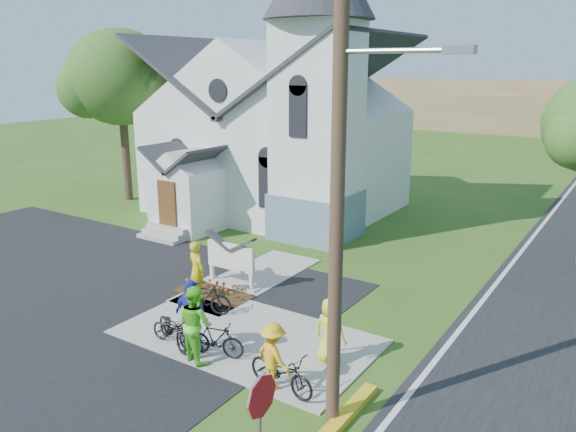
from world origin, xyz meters
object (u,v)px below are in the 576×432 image
Objects in this scene: cyclist_4 at (330,331)px; bike_4 at (281,371)px; bike_1 at (204,298)px; cyclist_0 at (197,270)px; utility_pole at (341,169)px; cyclist_2 at (192,316)px; church_sign at (231,257)px; cyclist_1 at (195,323)px; bike_2 at (173,329)px; cyclist_3 at (273,356)px; bike_3 at (216,339)px; bike_0 at (173,331)px; stop_sign at (261,413)px.

cyclist_4 reaches higher than bike_4.
cyclist_0 is at bearing 27.07° from bike_1.
utility_pole is 5.08× the size of cyclist_2.
church_sign reaches higher than bike_1.
utility_pole is (6.56, -4.70, 4.38)m from church_sign.
cyclist_1 reaches higher than bike_4.
utility_pole is 5.12m from bike_4.
cyclist_4 is (3.92, 1.49, 0.40)m from bike_2.
cyclist_3 is at bearing 179.55° from cyclist_2.
church_sign is 5.02m from cyclist_1.
bike_3 is at bearing -113.52° from cyclist_1.
bike_3 is at bearing -81.33° from bike_0.
utility_pole is at bearing -93.21° from bike_4.
bike_0 is at bearing 93.95° from bike_4.
bike_2 is at bearing 94.04° from bike_4.
cyclist_4 reaches higher than bike_3.
bike_1 reaches higher than bike_2.
church_sign is 4.42m from bike_2.
cyclist_2 is 1.06× the size of bike_4.
cyclist_0 is 1.24× the size of bike_0.
cyclist_1 is (-4.14, 0.30, -4.36)m from utility_pole.
bike_3 is 0.84× the size of bike_4.
cyclist_3 is (3.40, -0.23, 0.34)m from bike_2.
church_sign reaches higher than bike_0.
bike_2 is 4.22m from cyclist_4.
cyclist_1 reaches higher than cyclist_3.
cyclist_2 is (0.68, 0.03, 0.58)m from bike_0.
bike_0 is 1.98m from bike_1.
bike_1 is at bearing -70.78° from church_sign.
bike_4 is at bearing -164.95° from cyclist_3.
cyclist_3 is (3.99, -2.12, 0.30)m from bike_1.
bike_4 is at bearing -70.91° from bike_2.
utility_pole is 7.92m from bike_1.
bike_3 is at bearing 169.83° from utility_pole.
bike_0 is at bearing 7.20° from cyclist_2.
utility_pole is at bearing -93.61° from bike_0.
utility_pole is 5.70× the size of bike_2.
bike_1 reaches higher than bike_4.
bike_3 is (-2.05, 0.39, -0.33)m from cyclist_3.
bike_2 is 3.63m from bike_4.
cyclist_2 is 0.85m from bike_3.
bike_4 is at bearing -91.43° from bike_0.
cyclist_3 is at bearing -42.62° from church_sign.
cyclist_4 is at bearing -76.79° from bike_3.
bike_3 is (0.67, 0.12, -0.52)m from cyclist_2.
bike_0 is 0.77× the size of cyclist_1.
bike_1 is 2.30m from cyclist_2.
cyclist_3 reaches higher than bike_2.
stop_sign is 5.23m from cyclist_1.
cyclist_1 reaches higher than church_sign.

